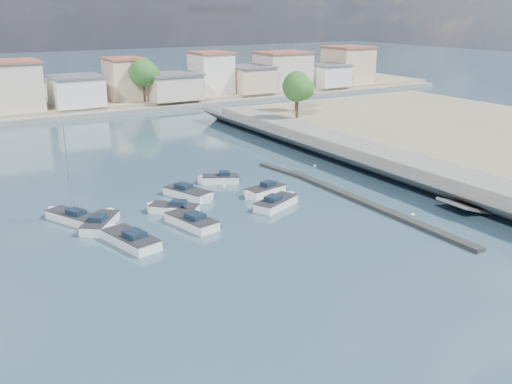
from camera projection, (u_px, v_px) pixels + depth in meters
ground at (177, 151)px, 75.92m from camera, size 400.00×400.00×0.00m
seawall_walkway at (431, 173)px, 62.52m from camera, size 5.00×90.00×1.80m
breakwater at (350, 197)px, 56.85m from camera, size 2.00×31.02×0.35m
far_shore_land at (78, 96)px, 118.28m from camera, size 160.00×40.00×1.40m
far_shore_quay at (108, 113)px, 101.17m from camera, size 160.00×2.50×0.80m
far_town at (152, 80)px, 109.84m from camera, size 113.01×12.80×8.35m
shore_trees at (157, 79)px, 101.08m from camera, size 74.56×38.32×7.92m
motorboat_a at (190, 221)px, 49.73m from camera, size 3.24×5.99×1.48m
motorboat_b at (101, 222)px, 49.40m from camera, size 4.35×4.90×1.48m
motorboat_c at (172, 209)px, 52.68m from camera, size 4.37×4.31×1.48m
motorboat_d at (263, 191)px, 57.76m from camera, size 4.84×2.59×1.48m
motorboat_e at (129, 239)px, 45.80m from camera, size 3.48×6.25×1.48m
motorboat_f at (219, 179)px, 61.84m from camera, size 4.31×3.24×1.48m
motorboat_g at (190, 194)px, 56.98m from camera, size 3.74×5.72×1.48m
motorboat_h at (277, 203)px, 54.39m from camera, size 5.42×3.80×1.48m
sailboat at (71, 217)px, 50.62m from camera, size 3.92×5.66×9.00m
mooring_buoys at (337, 198)px, 56.75m from camera, size 13.56×34.57×0.36m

